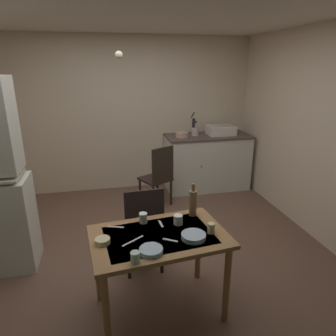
{
  "coord_description": "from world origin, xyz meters",
  "views": [
    {
      "loc": [
        -0.41,
        -2.97,
        2.05
      ],
      "look_at": [
        0.26,
        0.04,
        1.0
      ],
      "focal_mm": 32.37,
      "sensor_mm": 36.0,
      "label": 1
    }
  ],
  "objects_px": {
    "sink_basin": "(221,130)",
    "serving_bowl_wide": "(194,236)",
    "hand_pump": "(194,125)",
    "chair_by_counter": "(158,176)",
    "mixing_bowl_counter": "(182,135)",
    "glass_bottle": "(193,202)",
    "chair_far_side": "(143,228)",
    "mug_dark": "(135,257)",
    "dining_table": "(159,246)"
  },
  "relations": [
    {
      "from": "sink_basin",
      "to": "serving_bowl_wide",
      "type": "distance_m",
      "value": 3.01
    },
    {
      "from": "hand_pump",
      "to": "chair_by_counter",
      "type": "xyz_separation_m",
      "value": [
        -0.71,
        -0.59,
        -0.62
      ]
    },
    {
      "from": "mixing_bowl_counter",
      "to": "chair_by_counter",
      "type": "xyz_separation_m",
      "value": [
        -0.49,
        -0.5,
        -0.49
      ]
    },
    {
      "from": "serving_bowl_wide",
      "to": "mixing_bowl_counter",
      "type": "bearing_deg",
      "value": 77.13
    },
    {
      "from": "sink_basin",
      "to": "serving_bowl_wide",
      "type": "height_order",
      "value": "sink_basin"
    },
    {
      "from": "hand_pump",
      "to": "glass_bottle",
      "type": "bearing_deg",
      "value": -107.0
    },
    {
      "from": "mixing_bowl_counter",
      "to": "hand_pump",
      "type": "bearing_deg",
      "value": 22.92
    },
    {
      "from": "glass_bottle",
      "to": "sink_basin",
      "type": "bearing_deg",
      "value": 62.95
    },
    {
      "from": "chair_far_side",
      "to": "mug_dark",
      "type": "distance_m",
      "value": 0.95
    },
    {
      "from": "mixing_bowl_counter",
      "to": "mug_dark",
      "type": "height_order",
      "value": "mixing_bowl_counter"
    },
    {
      "from": "sink_basin",
      "to": "hand_pump",
      "type": "bearing_deg",
      "value": 174.41
    },
    {
      "from": "mixing_bowl_counter",
      "to": "chair_by_counter",
      "type": "height_order",
      "value": "mixing_bowl_counter"
    },
    {
      "from": "mixing_bowl_counter",
      "to": "sink_basin",
      "type": "bearing_deg",
      "value": 4.16
    },
    {
      "from": "dining_table",
      "to": "glass_bottle",
      "type": "distance_m",
      "value": 0.51
    },
    {
      "from": "hand_pump",
      "to": "chair_by_counter",
      "type": "bearing_deg",
      "value": -140.34
    },
    {
      "from": "chair_by_counter",
      "to": "dining_table",
      "type": "bearing_deg",
      "value": -100.42
    },
    {
      "from": "hand_pump",
      "to": "mixing_bowl_counter",
      "type": "distance_m",
      "value": 0.28
    },
    {
      "from": "sink_basin",
      "to": "chair_by_counter",
      "type": "height_order",
      "value": "sink_basin"
    },
    {
      "from": "dining_table",
      "to": "mug_dark",
      "type": "xyz_separation_m",
      "value": [
        -0.23,
        -0.32,
        0.15
      ]
    },
    {
      "from": "chair_far_side",
      "to": "serving_bowl_wide",
      "type": "relative_size",
      "value": 4.85
    },
    {
      "from": "chair_by_counter",
      "to": "mug_dark",
      "type": "height_order",
      "value": "chair_by_counter"
    },
    {
      "from": "hand_pump",
      "to": "sink_basin",
      "type": "bearing_deg",
      "value": -5.59
    },
    {
      "from": "sink_basin",
      "to": "mug_dark",
      "type": "xyz_separation_m",
      "value": [
        -1.78,
        -2.91,
        -0.23
      ]
    },
    {
      "from": "dining_table",
      "to": "chair_by_counter",
      "type": "bearing_deg",
      "value": 79.58
    },
    {
      "from": "mixing_bowl_counter",
      "to": "chair_by_counter",
      "type": "distance_m",
      "value": 0.85
    },
    {
      "from": "hand_pump",
      "to": "mixing_bowl_counter",
      "type": "xyz_separation_m",
      "value": [
        -0.23,
        -0.1,
        -0.13
      ]
    },
    {
      "from": "mug_dark",
      "to": "sink_basin",
      "type": "bearing_deg",
      "value": 58.57
    },
    {
      "from": "sink_basin",
      "to": "chair_far_side",
      "type": "relative_size",
      "value": 0.46
    },
    {
      "from": "sink_basin",
      "to": "chair_by_counter",
      "type": "relative_size",
      "value": 0.47
    },
    {
      "from": "dining_table",
      "to": "serving_bowl_wide",
      "type": "distance_m",
      "value": 0.31
    },
    {
      "from": "dining_table",
      "to": "chair_far_side",
      "type": "xyz_separation_m",
      "value": [
        -0.06,
        0.57,
        -0.15
      ]
    },
    {
      "from": "sink_basin",
      "to": "mixing_bowl_counter",
      "type": "distance_m",
      "value": 0.69
    },
    {
      "from": "sink_basin",
      "to": "chair_by_counter",
      "type": "xyz_separation_m",
      "value": [
        -1.17,
        -0.55,
        -0.53
      ]
    },
    {
      "from": "chair_far_side",
      "to": "chair_by_counter",
      "type": "relative_size",
      "value": 1.01
    },
    {
      "from": "hand_pump",
      "to": "glass_bottle",
      "type": "xyz_separation_m",
      "value": [
        -0.72,
        -2.37,
        -0.23
      ]
    },
    {
      "from": "chair_by_counter",
      "to": "serving_bowl_wide",
      "type": "relative_size",
      "value": 4.81
    },
    {
      "from": "sink_basin",
      "to": "hand_pump",
      "type": "distance_m",
      "value": 0.47
    },
    {
      "from": "dining_table",
      "to": "chair_by_counter",
      "type": "height_order",
      "value": "chair_by_counter"
    },
    {
      "from": "mixing_bowl_counter",
      "to": "glass_bottle",
      "type": "bearing_deg",
      "value": -102.37
    },
    {
      "from": "mug_dark",
      "to": "chair_by_counter",
      "type": "bearing_deg",
      "value": 75.67
    },
    {
      "from": "serving_bowl_wide",
      "to": "dining_table",
      "type": "bearing_deg",
      "value": 156.98
    },
    {
      "from": "sink_basin",
      "to": "mug_dark",
      "type": "bearing_deg",
      "value": -121.43
    },
    {
      "from": "mixing_bowl_counter",
      "to": "serving_bowl_wide",
      "type": "relative_size",
      "value": 1.02
    },
    {
      "from": "hand_pump",
      "to": "dining_table",
      "type": "height_order",
      "value": "hand_pump"
    },
    {
      "from": "chair_far_side",
      "to": "dining_table",
      "type": "bearing_deg",
      "value": -84.3
    },
    {
      "from": "mixing_bowl_counter",
      "to": "mug_dark",
      "type": "relative_size",
      "value": 2.51
    },
    {
      "from": "dining_table",
      "to": "hand_pump",
      "type": "bearing_deg",
      "value": 67.58
    },
    {
      "from": "hand_pump",
      "to": "mug_dark",
      "type": "distance_m",
      "value": 3.25
    },
    {
      "from": "chair_by_counter",
      "to": "serving_bowl_wide",
      "type": "height_order",
      "value": "chair_by_counter"
    },
    {
      "from": "dining_table",
      "to": "mug_dark",
      "type": "height_order",
      "value": "mug_dark"
    }
  ]
}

